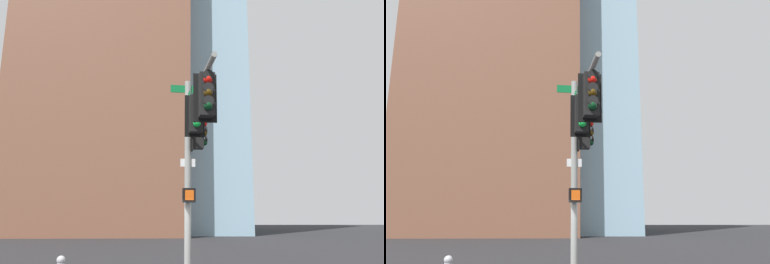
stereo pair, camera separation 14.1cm
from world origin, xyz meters
TOP-DOWN VIEW (x-y plane):
  - signal_pole_assembly at (-0.55, 0.83)m, footprint 1.15×4.61m
  - building_brick_nearside at (8.66, -35.18)m, footprint 20.29×14.91m
  - building_brick_midblock at (12.45, -44.92)m, footprint 17.95×18.67m
  - building_glass_tower at (4.28, -48.59)m, footprint 26.01×33.93m

SIDE VIEW (x-z plane):
  - signal_pole_assembly at x=-0.55m, z-range 1.09..7.27m
  - building_brick_midblock at x=12.45m, z-range 0.00..45.52m
  - building_brick_nearside at x=8.66m, z-range 0.00..54.14m
  - building_glass_tower at x=4.28m, z-range 0.00..74.83m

